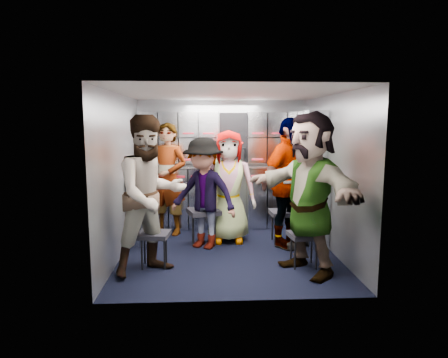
{
  "coord_description": "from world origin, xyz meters",
  "views": [
    {
      "loc": [
        -0.33,
        -5.19,
        1.73
      ],
      "look_at": [
        -0.04,
        0.35,
        0.94
      ],
      "focal_mm": 32.0,
      "sensor_mm": 36.0,
      "label": 1
    }
  ],
  "objects_px": {
    "attendant_arc_b": "(204,193)",
    "attendant_arc_c": "(228,187)",
    "jump_seat_near_right": "(304,237)",
    "attendant_standing": "(168,179)",
    "attendant_arc_d": "(287,183)",
    "jump_seat_center": "(228,211)",
    "jump_seat_mid_right": "(284,214)",
    "attendant_arc_e": "(309,193)",
    "jump_seat_mid_left": "(204,213)",
    "jump_seat_near_left": "(154,236)",
    "attendant_arc_a": "(151,195)"
  },
  "relations": [
    {
      "from": "jump_seat_near_left",
      "to": "jump_seat_mid_left",
      "type": "xyz_separation_m",
      "value": [
        0.6,
        0.9,
        0.07
      ]
    },
    {
      "from": "jump_seat_near_left",
      "to": "jump_seat_center",
      "type": "bearing_deg",
      "value": 51.0
    },
    {
      "from": "jump_seat_near_left",
      "to": "attendant_arc_c",
      "type": "relative_size",
      "value": 0.26
    },
    {
      "from": "jump_seat_near_left",
      "to": "attendant_arc_c",
      "type": "xyz_separation_m",
      "value": [
        0.96,
        1.01,
        0.44
      ]
    },
    {
      "from": "jump_seat_center",
      "to": "jump_seat_mid_right",
      "type": "bearing_deg",
      "value": -20.16
    },
    {
      "from": "attendant_arc_b",
      "to": "jump_seat_center",
      "type": "bearing_deg",
      "value": 82.42
    },
    {
      "from": "jump_seat_center",
      "to": "attendant_arc_d",
      "type": "bearing_deg",
      "value": -30.64
    },
    {
      "from": "jump_seat_near_right",
      "to": "attendant_standing",
      "type": "relative_size",
      "value": 0.24
    },
    {
      "from": "attendant_arc_a",
      "to": "attendant_arc_d",
      "type": "relative_size",
      "value": 1.01
    },
    {
      "from": "attendant_arc_b",
      "to": "attendant_arc_e",
      "type": "xyz_separation_m",
      "value": [
        1.2,
        -0.99,
        0.17
      ]
    },
    {
      "from": "jump_seat_near_left",
      "to": "attendant_arc_b",
      "type": "relative_size",
      "value": 0.28
    },
    {
      "from": "jump_seat_mid_right",
      "to": "attendant_arc_e",
      "type": "height_order",
      "value": "attendant_arc_e"
    },
    {
      "from": "attendant_arc_b",
      "to": "attendant_arc_c",
      "type": "relative_size",
      "value": 0.94
    },
    {
      "from": "jump_seat_mid_left",
      "to": "jump_seat_center",
      "type": "xyz_separation_m",
      "value": [
        0.36,
        0.28,
        -0.04
      ]
    },
    {
      "from": "attendant_arc_b",
      "to": "attendant_arc_c",
      "type": "height_order",
      "value": "attendant_arc_c"
    },
    {
      "from": "attendant_arc_b",
      "to": "attendant_arc_d",
      "type": "distance_m",
      "value": 1.17
    },
    {
      "from": "jump_seat_near_right",
      "to": "attendant_standing",
      "type": "height_order",
      "value": "attendant_standing"
    },
    {
      "from": "attendant_arc_c",
      "to": "attendant_standing",
      "type": "bearing_deg",
      "value": 155.34
    },
    {
      "from": "jump_seat_mid_right",
      "to": "attendant_standing",
      "type": "bearing_deg",
      "value": 161.81
    },
    {
      "from": "jump_seat_mid_right",
      "to": "attendant_arc_e",
      "type": "bearing_deg",
      "value": -87.85
    },
    {
      "from": "attendant_arc_a",
      "to": "attendant_arc_d",
      "type": "height_order",
      "value": "attendant_arc_a"
    },
    {
      "from": "attendant_arc_e",
      "to": "attendant_arc_c",
      "type": "bearing_deg",
      "value": -174.65
    },
    {
      "from": "attendant_arc_d",
      "to": "attendant_arc_b",
      "type": "bearing_deg",
      "value": 135.81
    },
    {
      "from": "jump_seat_mid_right",
      "to": "jump_seat_near_right",
      "type": "height_order",
      "value": "jump_seat_mid_right"
    },
    {
      "from": "attendant_arc_b",
      "to": "attendant_arc_e",
      "type": "height_order",
      "value": "attendant_arc_e"
    },
    {
      "from": "jump_seat_mid_left",
      "to": "attendant_arc_d",
      "type": "relative_size",
      "value": 0.29
    },
    {
      "from": "jump_seat_mid_left",
      "to": "jump_seat_near_right",
      "type": "distance_m",
      "value": 1.56
    },
    {
      "from": "attendant_standing",
      "to": "attendant_arc_d",
      "type": "distance_m",
      "value": 1.87
    },
    {
      "from": "attendant_arc_c",
      "to": "attendant_arc_e",
      "type": "relative_size",
      "value": 0.87
    },
    {
      "from": "jump_seat_near_right",
      "to": "attendant_arc_d",
      "type": "bearing_deg",
      "value": 93.12
    },
    {
      "from": "jump_seat_mid_right",
      "to": "attendant_standing",
      "type": "distance_m",
      "value": 1.86
    },
    {
      "from": "jump_seat_mid_right",
      "to": "attendant_arc_a",
      "type": "bearing_deg",
      "value": -148.6
    },
    {
      "from": "attendant_arc_c",
      "to": "attendant_arc_d",
      "type": "relative_size",
      "value": 0.9
    },
    {
      "from": "attendant_arc_d",
      "to": "attendant_arc_e",
      "type": "bearing_deg",
      "value": -131.21
    },
    {
      "from": "jump_seat_center",
      "to": "attendant_arc_b",
      "type": "bearing_deg",
      "value": -127.88
    },
    {
      "from": "attendant_arc_c",
      "to": "jump_seat_near_right",
      "type": "bearing_deg",
      "value": -50.86
    },
    {
      "from": "attendant_arc_a",
      "to": "attendant_arc_e",
      "type": "xyz_separation_m",
      "value": [
        1.8,
        -0.09,
        0.02
      ]
    },
    {
      "from": "attendant_arc_b",
      "to": "attendant_arc_e",
      "type": "bearing_deg",
      "value": -9.09
    },
    {
      "from": "jump_seat_mid_left",
      "to": "jump_seat_mid_right",
      "type": "height_order",
      "value": "jump_seat_mid_left"
    },
    {
      "from": "attendant_arc_e",
      "to": "jump_seat_near_right",
      "type": "bearing_deg",
      "value": 151.85
    },
    {
      "from": "jump_seat_mid_left",
      "to": "attendant_arc_e",
      "type": "distance_m",
      "value": 1.75
    },
    {
      "from": "jump_seat_mid_right",
      "to": "attendant_arc_e",
      "type": "xyz_separation_m",
      "value": [
        0.04,
        -1.16,
        0.52
      ]
    },
    {
      "from": "attendant_standing",
      "to": "jump_seat_near_left",
      "type": "bearing_deg",
      "value": -67.62
    },
    {
      "from": "jump_seat_center",
      "to": "attendant_arc_e",
      "type": "relative_size",
      "value": 0.25
    },
    {
      "from": "jump_seat_near_left",
      "to": "attendant_standing",
      "type": "bearing_deg",
      "value": 88.11
    },
    {
      "from": "attendant_arc_a",
      "to": "attendant_arc_c",
      "type": "relative_size",
      "value": 1.12
    },
    {
      "from": "attendant_standing",
      "to": "attendant_arc_a",
      "type": "height_order",
      "value": "attendant_arc_a"
    },
    {
      "from": "attendant_arc_a",
      "to": "attendant_arc_e",
      "type": "distance_m",
      "value": 1.81
    },
    {
      "from": "attendant_arc_a",
      "to": "attendant_arc_c",
      "type": "bearing_deg",
      "value": 17.29
    },
    {
      "from": "attendant_arc_a",
      "to": "attendant_standing",
      "type": "bearing_deg",
      "value": 54.61
    }
  ]
}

